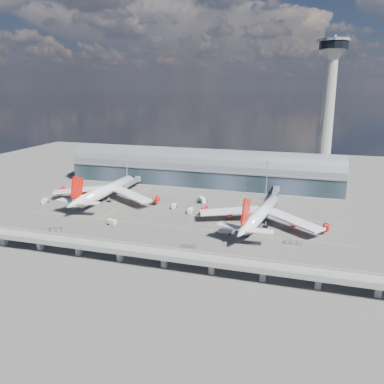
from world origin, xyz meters
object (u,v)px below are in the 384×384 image
(airliner_right, at_px, (261,214))
(service_truck_1, at_px, (112,222))
(airliner_left, at_px, (105,191))
(service_truck_0, at_px, (44,201))
(cargo_train_0, at_px, (57,229))
(service_truck_3, at_px, (190,211))
(floodlight_mast_left, at_px, (127,170))
(service_truck_5, at_px, (202,200))
(cargo_train_1, at_px, (190,246))
(service_truck_2, at_px, (226,231))
(service_truck_4, at_px, (174,206))
(cargo_train_2, at_px, (294,242))
(floodlight_mast_right, at_px, (267,179))
(control_tower, at_px, (327,118))

(airliner_right, distance_m, service_truck_1, 79.85)
(airliner_left, bearing_deg, service_truck_0, -153.97)
(cargo_train_0, bearing_deg, service_truck_1, -36.01)
(service_truck_1, relative_size, service_truck_3, 0.89)
(service_truck_3, distance_m, cargo_train_0, 74.00)
(floodlight_mast_left, bearing_deg, service_truck_5, -17.37)
(cargo_train_1, bearing_deg, service_truck_0, 71.59)
(service_truck_2, bearing_deg, service_truck_4, 45.64)
(cargo_train_2, bearing_deg, airliner_right, 36.27)
(service_truck_4, bearing_deg, service_truck_0, -179.70)
(service_truck_3, xyz_separation_m, service_truck_5, (1.13, 22.39, 0.26))
(service_truck_3, relative_size, service_truck_4, 1.20)
(service_truck_3, distance_m, service_truck_5, 22.42)
(airliner_right, bearing_deg, service_truck_3, 178.20)
(service_truck_2, bearing_deg, service_truck_3, 40.55)
(floodlight_mast_right, bearing_deg, service_truck_1, -136.10)
(floodlight_mast_left, xyz_separation_m, service_truck_5, (61.68, -19.29, -11.93))
(service_truck_0, height_order, service_truck_4, service_truck_4)
(airliner_left, xyz_separation_m, service_truck_3, (59.90, -7.96, -5.29))
(cargo_train_1, bearing_deg, airliner_left, 54.93)
(floodlight_mast_left, bearing_deg, service_truck_4, -36.71)
(service_truck_2, relative_size, service_truck_3, 1.23)
(control_tower, bearing_deg, cargo_train_2, -98.51)
(control_tower, height_order, cargo_train_0, control_tower)
(cargo_train_0, bearing_deg, service_truck_4, -23.71)
(service_truck_5, height_order, cargo_train_1, service_truck_5)
(service_truck_3, relative_size, cargo_train_0, 0.71)
(service_truck_1, height_order, service_truck_4, service_truck_1)
(airliner_left, bearing_deg, service_truck_5, 15.73)
(cargo_train_1, bearing_deg, service_truck_2, -27.71)
(service_truck_1, height_order, service_truck_5, service_truck_5)
(service_truck_0, xyz_separation_m, service_truck_4, (82.84, 12.91, -0.01))
(airliner_right, bearing_deg, service_truck_5, 152.20)
(airliner_right, distance_m, service_truck_2, 23.41)
(airliner_right, relative_size, cargo_train_2, 8.28)
(floodlight_mast_right, distance_m, service_truck_3, 58.67)
(service_truck_0, bearing_deg, service_truck_1, -39.04)
(floodlight_mast_left, bearing_deg, airliner_left, -88.89)
(control_tower, height_order, service_truck_5, control_tower)
(airliner_right, xyz_separation_m, service_truck_5, (-40.44, 30.48, -4.29))
(service_truck_5, xyz_separation_m, cargo_train_2, (58.53, -51.62, -0.69))
(service_truck_2, bearing_deg, floodlight_mast_left, 46.74)
(airliner_left, xyz_separation_m, airliner_right, (101.46, -16.05, -0.75))
(service_truck_3, bearing_deg, floodlight_mast_right, 44.24)
(control_tower, relative_size, service_truck_4, 20.76)
(service_truck_4, bearing_deg, airliner_left, 168.57)
(airliner_left, distance_m, cargo_train_2, 125.33)
(airliner_right, height_order, cargo_train_2, airliner_right)
(floodlight_mast_right, height_order, service_truck_4, floodlight_mast_right)
(floodlight_mast_right, height_order, cargo_train_2, floodlight_mast_right)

